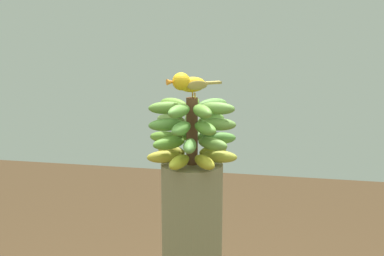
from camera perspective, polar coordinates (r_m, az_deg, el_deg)
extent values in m
cylinder|color=brown|center=(1.74, 0.00, -0.36)|extent=(0.04, 0.04, 0.22)
ellipsoid|color=gold|center=(1.85, 0.01, -2.20)|extent=(0.06, 0.12, 0.04)
ellipsoid|color=gold|center=(1.81, -2.29, -2.47)|extent=(0.12, 0.09, 0.04)
ellipsoid|color=gold|center=(1.74, -2.99, -3.13)|extent=(0.12, 0.09, 0.04)
ellipsoid|color=#ABAE2A|center=(1.68, -1.39, -3.72)|extent=(0.07, 0.12, 0.04)
ellipsoid|color=#AAA329|center=(1.68, 1.37, -3.72)|extent=(0.10, 0.12, 0.04)
ellipsoid|color=gold|center=(1.74, 2.98, -3.14)|extent=(0.12, 0.05, 0.04)
ellipsoid|color=gold|center=(1.81, 2.30, -2.48)|extent=(0.11, 0.12, 0.04)
ellipsoid|color=olive|center=(1.68, 2.24, -1.73)|extent=(0.12, 0.10, 0.04)
ellipsoid|color=#5D9B40|center=(1.76, 2.90, -1.13)|extent=(0.13, 0.08, 0.04)
ellipsoid|color=#609841|center=(1.82, 1.42, -0.66)|extent=(0.08, 0.13, 0.04)
ellipsoid|color=#5C9C36|center=(1.82, -1.03, -0.61)|extent=(0.10, 0.12, 0.04)
ellipsoid|color=#679A33|center=(1.77, -2.78, -1.03)|extent=(0.12, 0.05, 0.04)
ellipsoid|color=#659C35|center=(1.70, -2.52, -1.64)|extent=(0.11, 0.11, 0.04)
ellipsoid|color=#5E9142|center=(1.66, -0.23, -1.97)|extent=(0.05, 0.12, 0.04)
ellipsoid|color=#609D40|center=(1.65, -1.18, -0.06)|extent=(0.06, 0.12, 0.04)
ellipsoid|color=#629838|center=(1.66, 1.44, -0.03)|extent=(0.11, 0.12, 0.04)
ellipsoid|color=#6E9A43|center=(1.72, 2.86, 0.41)|extent=(0.12, 0.04, 0.04)
ellipsoid|color=#5E9436|center=(1.79, 2.10, 0.90)|extent=(0.10, 0.12, 0.04)
ellipsoid|color=olive|center=(1.82, -0.13, 1.08)|extent=(0.07, 0.12, 0.04)
ellipsoid|color=olive|center=(1.78, -2.27, 0.86)|extent=(0.12, 0.09, 0.04)
ellipsoid|color=#5D953D|center=(1.71, -2.82, 0.35)|extent=(0.12, 0.09, 0.04)
ellipsoid|color=#679A34|center=(1.80, 0.15, 2.76)|extent=(0.06, 0.12, 0.04)
ellipsoid|color=#6B9C38|center=(1.78, -2.03, 2.61)|extent=(0.12, 0.10, 0.04)
ellipsoid|color=olive|center=(1.71, -2.79, 2.21)|extent=(0.13, 0.08, 0.04)
ellipsoid|color=#639A3E|center=(1.65, -1.42, 1.84)|extent=(0.08, 0.13, 0.04)
ellipsoid|color=#66993A|center=(1.64, 1.12, 1.82)|extent=(0.10, 0.12, 0.04)
ellipsoid|color=#6A9741|center=(1.70, 2.74, 2.15)|extent=(0.12, 0.05, 0.04)
ellipsoid|color=#649C45|center=(1.77, 2.23, 2.57)|extent=(0.11, 0.11, 0.04)
cone|color=brown|center=(1.76, -1.40, 0.77)|extent=(0.04, 0.04, 0.06)
cylinder|color=#C68933|center=(1.72, -0.03, 3.66)|extent=(0.01, 0.01, 0.02)
cylinder|color=#C68933|center=(1.70, 0.32, 3.54)|extent=(0.01, 0.01, 0.02)
ellipsoid|color=gold|center=(1.71, 0.14, 4.74)|extent=(0.10, 0.09, 0.05)
ellipsoid|color=olive|center=(1.73, 0.01, 4.83)|extent=(0.06, 0.05, 0.03)
ellipsoid|color=olive|center=(1.69, 0.58, 4.66)|extent=(0.06, 0.05, 0.03)
cube|color=olive|center=(1.74, 2.31, 4.94)|extent=(0.06, 0.05, 0.01)
sphere|color=gold|center=(1.69, -1.19, 5.08)|extent=(0.06, 0.06, 0.06)
sphere|color=black|center=(1.67, -1.13, 5.13)|extent=(0.01, 0.01, 0.01)
cone|color=orange|center=(1.68, -2.31, 5.02)|extent=(0.03, 0.03, 0.02)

